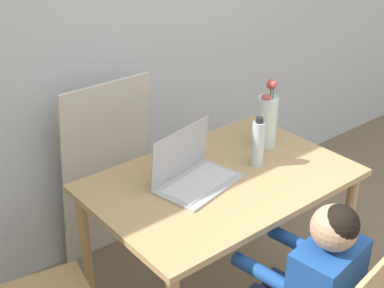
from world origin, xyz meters
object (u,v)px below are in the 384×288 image
(laptop, at_px, (191,171))
(flower_vase, at_px, (267,119))
(water_bottle, at_px, (258,143))
(person_seated, at_px, (312,281))
(chair_spare, at_px, (6,287))

(laptop, bearing_deg, flower_vase, -8.47)
(laptop, distance_m, flower_vase, 0.51)
(flower_vase, bearing_deg, water_bottle, -147.29)
(person_seated, xyz_separation_m, laptop, (-0.06, 0.65, 0.21))
(person_seated, height_order, water_bottle, water_bottle)
(person_seated, distance_m, flower_vase, 0.86)
(chair_spare, relative_size, laptop, 2.10)
(water_bottle, bearing_deg, chair_spare, 172.80)
(person_seated, bearing_deg, flower_vase, -130.84)
(chair_spare, distance_m, flower_vase, 1.38)
(person_seated, distance_m, laptop, 0.68)
(person_seated, bearing_deg, chair_spare, -46.58)
(laptop, xyz_separation_m, water_bottle, (0.33, -0.07, 0.06))
(chair_spare, bearing_deg, flower_vase, -80.81)
(water_bottle, bearing_deg, flower_vase, 32.71)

